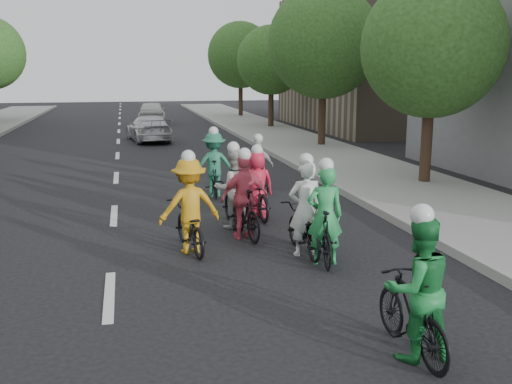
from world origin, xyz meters
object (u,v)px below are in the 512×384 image
object	(u,v)px
cyclist_1	(415,300)
cyclist_8	(258,173)
cyclist_4	(256,191)
cyclist_7	(214,169)
follow_car_lead	(149,129)
follow_car_trail	(152,112)
cyclist_3	(244,205)
cyclist_6	(233,197)
cyclist_5	(323,227)
cyclist_0	(304,222)
cyclist_2	(189,214)

from	to	relation	value
cyclist_1	cyclist_8	bearing A→B (deg)	-93.01
cyclist_4	cyclist_7	bearing A→B (deg)	-78.42
follow_car_lead	cyclist_8	bearing A→B (deg)	92.54
cyclist_8	follow_car_lead	bearing A→B (deg)	-86.05
cyclist_1	follow_car_trail	distance (m)	32.41
cyclist_1	cyclist_4	xyz separation A→B (m)	(-0.30, 6.82, -0.10)
cyclist_3	cyclist_6	size ratio (longest dim) A/B	0.99
follow_car_trail	cyclist_1	bearing A→B (deg)	95.95
cyclist_4	follow_car_lead	size ratio (longest dim) A/B	0.46
cyclist_3	cyclist_7	size ratio (longest dim) A/B	0.98
cyclist_5	follow_car_lead	xyz separation A→B (m)	(-2.15, 18.98, -0.03)
cyclist_4	follow_car_trail	bearing A→B (deg)	-89.49
follow_car_lead	follow_car_trail	world-z (taller)	follow_car_trail
cyclist_4	follow_car_trail	size ratio (longest dim) A/B	0.46
cyclist_1	cyclist_6	world-z (taller)	cyclist_6
cyclist_0	follow_car_trail	world-z (taller)	cyclist_0
cyclist_0	cyclist_1	distance (m)	3.96
cyclist_3	follow_car_trail	world-z (taller)	cyclist_3
cyclist_2	cyclist_6	distance (m)	1.86
cyclist_2	cyclist_1	bearing A→B (deg)	105.62
cyclist_7	follow_car_lead	distance (m)	13.18
follow_car_trail	cyclist_4	bearing A→B (deg)	95.94
cyclist_0	cyclist_4	world-z (taller)	cyclist_0
cyclist_5	cyclist_6	xyz separation A→B (m)	(-1.08, 2.64, 0.02)
cyclist_7	cyclist_1	bearing A→B (deg)	99.39
cyclist_1	cyclist_4	size ratio (longest dim) A/B	0.94
cyclist_0	follow_car_lead	bearing A→B (deg)	-85.19
cyclist_2	follow_car_trail	size ratio (longest dim) A/B	0.44
cyclist_3	follow_car_trail	bearing A→B (deg)	-98.33
cyclist_8	follow_car_trail	xyz separation A→B (m)	(-1.75, 22.93, 0.17)
cyclist_0	cyclist_7	bearing A→B (deg)	-82.52
cyclist_2	cyclist_3	size ratio (longest dim) A/B	1.04
follow_car_lead	cyclist_6	bearing A→B (deg)	85.83
cyclist_1	cyclist_8	size ratio (longest dim) A/B	1.07
cyclist_0	cyclist_6	size ratio (longest dim) A/B	1.01
cyclist_3	cyclist_8	world-z (taller)	cyclist_3
cyclist_0	cyclist_8	bearing A→B (deg)	-95.64
cyclist_0	cyclist_5	bearing A→B (deg)	107.61
cyclist_5	follow_car_trail	size ratio (longest dim) A/B	0.43
cyclist_4	cyclist_8	world-z (taller)	cyclist_4
cyclist_3	cyclist_4	bearing A→B (deg)	-120.48
cyclist_4	cyclist_5	size ratio (longest dim) A/B	1.05
follow_car_trail	cyclist_6	bearing A→B (deg)	94.40
cyclist_0	cyclist_2	xyz separation A→B (m)	(-2.01, 0.61, 0.11)
cyclist_0	cyclist_4	xyz separation A→B (m)	(-0.23, 2.86, -0.00)
cyclist_2	cyclist_7	xyz separation A→B (m)	(1.19, 4.71, 0.02)
cyclist_1	cyclist_4	world-z (taller)	cyclist_1
cyclist_2	cyclist_4	distance (m)	2.87
cyclist_3	follow_car_trail	distance (m)	27.16
cyclist_1	cyclist_6	distance (m)	6.15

